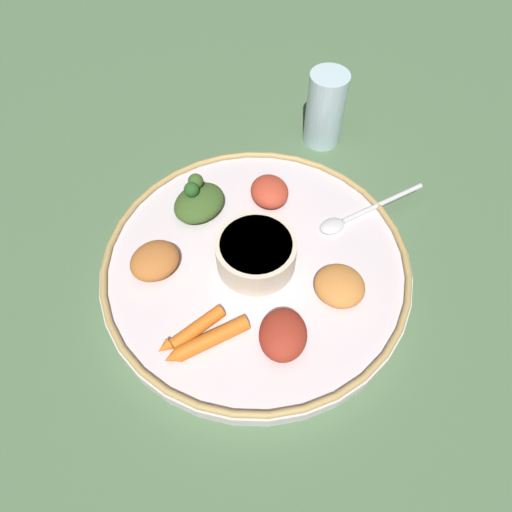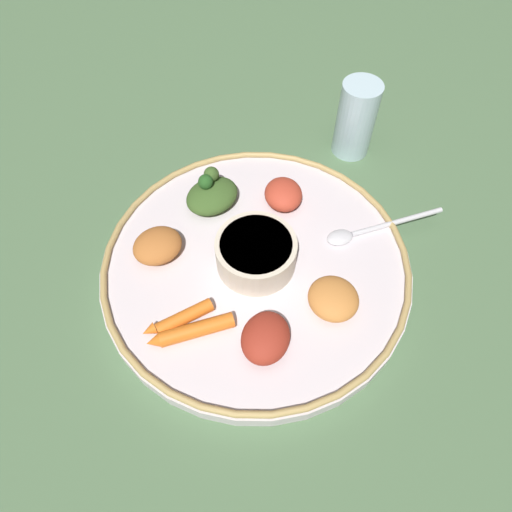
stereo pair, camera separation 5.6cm
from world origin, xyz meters
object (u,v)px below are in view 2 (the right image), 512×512
Objects in this scene: spoon at (367,230)px; carrot_near_spoon at (180,319)px; center_bowl at (256,253)px; carrot_outer at (192,331)px; drinking_glass at (355,123)px; greens_pile at (212,194)px.

spoon is 1.90× the size of carrot_near_spoon.
center_bowl is 0.12m from carrot_outer.
spoon is 1.39× the size of drinking_glass.
center_bowl is 0.26m from drinking_glass.
carrot_near_spoon is at bearing 132.59° from greens_pile.
carrot_near_spoon is 0.85× the size of carrot_outer.
spoon is 1.62× the size of carrot_outer.
drinking_glass is (0.11, -0.37, 0.02)m from carrot_outer.
carrot_outer reaches higher than spoon.
center_bowl is 1.17× the size of carrot_near_spoon.
carrot_near_spoon is at bearing 80.69° from spoon.
carrot_near_spoon is (-0.01, 0.12, -0.01)m from center_bowl.
greens_pile is at bearing -42.40° from carrot_outer.
center_bowl reaches higher than spoon.
carrot_outer is (-0.03, 0.12, -0.01)m from center_bowl.
center_bowl reaches higher than carrot_near_spoon.
greens_pile reaches higher than carrot_near_spoon.
drinking_glass is at bearing -75.76° from carrot_near_spoon.
spoon is 2.16× the size of greens_pile.
center_bowl is 0.12m from carrot_near_spoon.
greens_pile is (0.16, 0.13, 0.01)m from spoon.
center_bowl is 0.15m from spoon.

